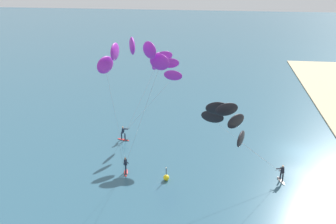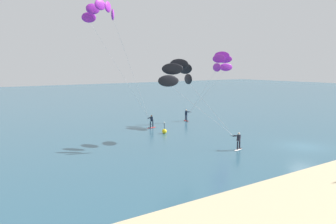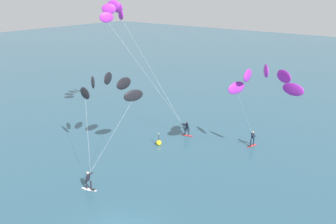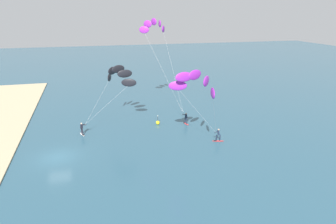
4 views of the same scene
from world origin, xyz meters
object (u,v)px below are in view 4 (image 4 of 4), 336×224
kitesurfer_far_out (196,84)px  marker_buoy (158,122)px  kitesurfer_nearshore (117,77)px  kitesurfer_mid_water (155,30)px

kitesurfer_far_out → marker_buoy: size_ratio=7.11×
kitesurfer_far_out → marker_buoy: 13.26m
kitesurfer_far_out → marker_buoy: bearing=-170.3°
kitesurfer_nearshore → marker_buoy: 8.75m
kitesurfer_nearshore → kitesurfer_mid_water: kitesurfer_mid_water is taller
kitesurfer_mid_water → kitesurfer_far_out: size_ratio=1.50×
kitesurfer_mid_water → kitesurfer_far_out: (17.34, 0.46, -4.78)m
kitesurfer_nearshore → kitesurfer_far_out: (12.18, 7.12, 1.15)m
kitesurfer_nearshore → kitesurfer_mid_water: 10.31m
kitesurfer_nearshore → kitesurfer_mid_water: size_ratio=0.58×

